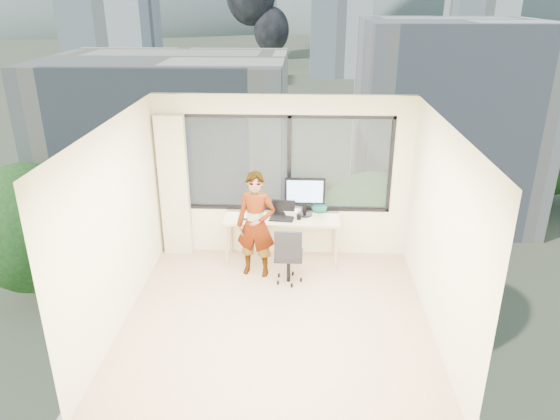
# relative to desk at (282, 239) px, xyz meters

# --- Properties ---
(floor) EXTENTS (4.00, 4.00, 0.01)m
(floor) POSITION_rel_desk_xyz_m (0.00, -1.66, -0.38)
(floor) COLOR tan
(floor) RESTS_ON ground
(ceiling) EXTENTS (4.00, 4.00, 0.01)m
(ceiling) POSITION_rel_desk_xyz_m (0.00, -1.66, 2.23)
(ceiling) COLOR white
(ceiling) RESTS_ON ground
(wall_front) EXTENTS (4.00, 0.01, 2.60)m
(wall_front) POSITION_rel_desk_xyz_m (0.00, -3.66, 0.93)
(wall_front) COLOR #F2E5BB
(wall_front) RESTS_ON ground
(wall_left) EXTENTS (0.01, 4.00, 2.60)m
(wall_left) POSITION_rel_desk_xyz_m (-2.00, -1.66, 0.93)
(wall_left) COLOR #F2E5BB
(wall_left) RESTS_ON ground
(wall_right) EXTENTS (0.01, 4.00, 2.60)m
(wall_right) POSITION_rel_desk_xyz_m (2.00, -1.66, 0.93)
(wall_right) COLOR #F2E5BB
(wall_right) RESTS_ON ground
(window_wall) EXTENTS (3.30, 0.16, 1.55)m
(window_wall) POSITION_rel_desk_xyz_m (0.05, 0.34, 1.15)
(window_wall) COLOR black
(window_wall) RESTS_ON ground
(curtain) EXTENTS (0.45, 0.14, 2.30)m
(curtain) POSITION_rel_desk_xyz_m (-1.72, 0.22, 0.77)
(curtain) COLOR beige
(curtain) RESTS_ON floor
(desk) EXTENTS (1.80, 0.60, 0.75)m
(desk) POSITION_rel_desk_xyz_m (0.00, 0.00, 0.00)
(desk) COLOR tan
(desk) RESTS_ON floor
(chair) EXTENTS (0.48, 0.48, 0.92)m
(chair) POSITION_rel_desk_xyz_m (0.13, -0.66, 0.08)
(chair) COLOR black
(chair) RESTS_ON floor
(person) EXTENTS (0.65, 0.48, 1.62)m
(person) POSITION_rel_desk_xyz_m (-0.37, -0.44, 0.44)
(person) COLOR #2D2D33
(person) RESTS_ON floor
(monitor) EXTENTS (0.63, 0.14, 0.62)m
(monitor) POSITION_rel_desk_xyz_m (0.35, 0.12, 0.69)
(monitor) COLOR black
(monitor) RESTS_ON desk
(game_console) EXTENTS (0.41, 0.38, 0.08)m
(game_console) POSITION_rel_desk_xyz_m (0.11, 0.18, 0.42)
(game_console) COLOR white
(game_console) RESTS_ON desk
(laptop) EXTENTS (0.41, 0.43, 0.24)m
(laptop) POSITION_rel_desk_xyz_m (-0.00, -0.05, 0.49)
(laptop) COLOR black
(laptop) RESTS_ON desk
(cellphone) EXTENTS (0.12, 0.07, 0.01)m
(cellphone) POSITION_rel_desk_xyz_m (-0.60, -0.11, 0.38)
(cellphone) COLOR black
(cellphone) RESTS_ON desk
(pen_cup) EXTENTS (0.08, 0.08, 0.09)m
(pen_cup) POSITION_rel_desk_xyz_m (0.27, -0.06, 0.42)
(pen_cup) COLOR black
(pen_cup) RESTS_ON desk
(handbag) EXTENTS (0.27, 0.15, 0.20)m
(handbag) POSITION_rel_desk_xyz_m (0.58, 0.21, 0.47)
(handbag) COLOR #0B433A
(handbag) RESTS_ON desk
(exterior_ground) EXTENTS (400.00, 400.00, 0.04)m
(exterior_ground) POSITION_rel_desk_xyz_m (0.00, 118.34, -14.38)
(exterior_ground) COLOR #515B3D
(exterior_ground) RESTS_ON ground
(near_bldg_a) EXTENTS (16.00, 12.00, 14.00)m
(near_bldg_a) POSITION_rel_desk_xyz_m (-9.00, 28.34, -7.38)
(near_bldg_a) COLOR beige
(near_bldg_a) RESTS_ON exterior_ground
(near_bldg_b) EXTENTS (14.00, 13.00, 16.00)m
(near_bldg_b) POSITION_rel_desk_xyz_m (12.00, 36.34, -6.38)
(near_bldg_b) COLOR silver
(near_bldg_b) RESTS_ON exterior_ground
(far_tower_a) EXTENTS (14.00, 14.00, 28.00)m
(far_tower_a) POSITION_rel_desk_xyz_m (-35.00, 93.34, -0.38)
(far_tower_a) COLOR silver
(far_tower_a) RESTS_ON exterior_ground
(far_tower_b) EXTENTS (13.00, 13.00, 30.00)m
(far_tower_b) POSITION_rel_desk_xyz_m (8.00, 118.34, 0.62)
(far_tower_b) COLOR silver
(far_tower_b) RESTS_ON exterior_ground
(far_tower_c) EXTENTS (15.00, 15.00, 26.00)m
(far_tower_c) POSITION_rel_desk_xyz_m (45.00, 138.34, -1.38)
(far_tower_c) COLOR silver
(far_tower_c) RESTS_ON exterior_ground
(far_tower_d) EXTENTS (16.00, 14.00, 22.00)m
(far_tower_d) POSITION_rel_desk_xyz_m (-60.00, 148.34, -3.38)
(far_tower_d) COLOR silver
(far_tower_d) RESTS_ON exterior_ground
(hill_a) EXTENTS (288.00, 216.00, 90.00)m
(hill_a) POSITION_rel_desk_xyz_m (-120.00, 318.34, -14.38)
(hill_a) COLOR slate
(hill_a) RESTS_ON exterior_ground
(hill_b) EXTENTS (300.00, 220.00, 96.00)m
(hill_b) POSITION_rel_desk_xyz_m (100.00, 318.34, -14.38)
(hill_b) COLOR slate
(hill_b) RESTS_ON exterior_ground
(tree_a) EXTENTS (7.00, 7.00, 8.00)m
(tree_a) POSITION_rel_desk_xyz_m (-16.00, 20.34, -10.38)
(tree_a) COLOR #1E4F1A
(tree_a) RESTS_ON exterior_ground
(tree_b) EXTENTS (7.60, 7.60, 9.00)m
(tree_b) POSITION_rel_desk_xyz_m (4.00, 16.34, -9.88)
(tree_b) COLOR #1E4F1A
(tree_b) RESTS_ON exterior_ground
(tree_c) EXTENTS (8.40, 8.40, 10.00)m
(tree_c) POSITION_rel_desk_xyz_m (22.00, 38.34, -9.38)
(tree_c) COLOR #1E4F1A
(tree_c) RESTS_ON exterior_ground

